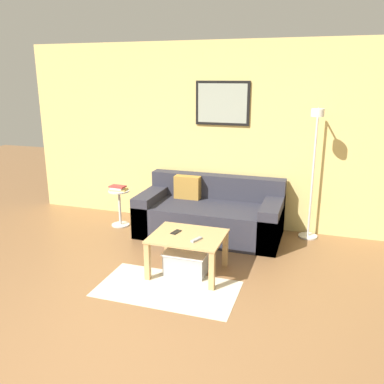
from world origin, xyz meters
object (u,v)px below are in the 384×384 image
floor_lamp (314,165)px  book_stack (118,188)px  coffee_table (188,242)px  storage_bin (187,261)px  remote_control (196,240)px  side_table (120,205)px  couch (210,215)px  cell_phone (176,232)px

floor_lamp → book_stack: (-2.62, -0.26, -0.46)m
coffee_table → storage_bin: coffee_table is taller
book_stack → remote_control: (1.55, -1.20, -0.11)m
coffee_table → floor_lamp: floor_lamp is taller
side_table → storage_bin: bearing=-37.9°
storage_bin → remote_control: size_ratio=3.13×
floor_lamp → book_stack: floor_lamp is taller
book_stack → remote_control: 1.96m
couch → side_table: 1.33m
storage_bin → cell_phone: bearing=166.8°
storage_bin → coffee_table: bearing=-36.3°
book_stack → cell_phone: bearing=-39.8°
couch → storage_bin: bearing=-86.7°
floor_lamp → side_table: bearing=-174.2°
coffee_table → side_table: size_ratio=1.48×
storage_bin → side_table: 1.77m
storage_bin → book_stack: size_ratio=1.85×
side_table → coffee_table: bearing=-37.9°
side_table → floor_lamp: bearing=5.8°
book_stack → cell_phone: 1.65m
side_table → remote_control: bearing=-38.0°
couch → coffee_table: bearing=-86.3°
book_stack → cell_phone: size_ratio=1.81×
remote_control → cell_phone: size_ratio=1.07×
cell_phone → remote_control: bearing=-15.2°
storage_bin → book_stack: bearing=142.3°
coffee_table → side_table: bearing=142.1°
floor_lamp → couch: bearing=-171.7°
storage_bin → side_table: side_table is taller
couch → side_table: size_ratio=3.60×
floor_lamp → remote_control: size_ratio=11.46×
storage_bin → floor_lamp: 2.02m
side_table → cell_phone: 1.64m
book_stack → remote_control: bearing=-37.8°
storage_bin → floor_lamp: size_ratio=0.27×
coffee_table → side_table: 1.77m
floor_lamp → book_stack: bearing=-174.3°
storage_bin → book_stack: 1.83m
floor_lamp → book_stack: size_ratio=6.77×
storage_bin → cell_phone: (-0.14, 0.03, 0.31)m
book_stack → side_table: bearing=-14.6°
coffee_table → cell_phone: (-0.15, 0.04, 0.09)m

